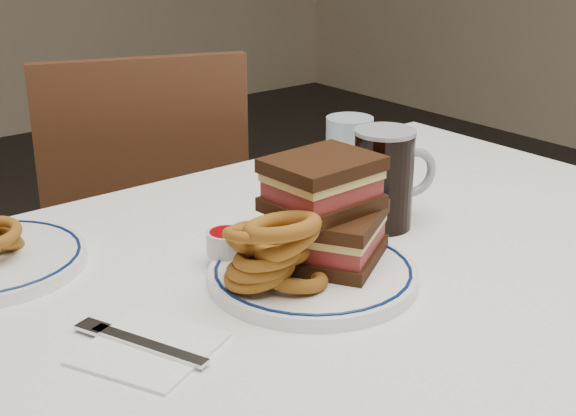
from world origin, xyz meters
TOP-DOWN VIEW (x-y plane):
  - dining_table at (0.00, 0.00)m, footprint 1.27×0.87m
  - chair_far at (0.20, 0.81)m, footprint 0.53×0.53m
  - main_plate at (-0.01, 0.00)m, footprint 0.25×0.25m
  - reuben_sandwich at (0.03, 0.01)m, footprint 0.16×0.15m
  - onion_rings_main at (-0.07, -0.01)m, footprint 0.12×0.13m
  - ketchup_ramekin at (-0.06, 0.10)m, footprint 0.05×0.05m
  - beer_mug at (0.18, 0.07)m, footprint 0.12×0.08m
  - water_glass at (0.25, 0.22)m, footprint 0.07×0.07m
  - napkin_fork at (-0.24, -0.01)m, footprint 0.16×0.17m

SIDE VIEW (x-z plane):
  - chair_far at x=0.20m, z-range 0.04..0.93m
  - dining_table at x=0.00m, z-range 0.27..1.02m
  - napkin_fork at x=-0.24m, z-range 0.75..0.76m
  - main_plate at x=-0.01m, z-range 0.75..0.77m
  - ketchup_ramekin at x=-0.06m, z-range 0.77..0.80m
  - water_glass at x=0.25m, z-range 0.75..0.86m
  - onion_rings_main at x=-0.07m, z-range 0.76..0.86m
  - beer_mug at x=0.18m, z-range 0.75..0.89m
  - reuben_sandwich at x=0.03m, z-range 0.77..0.89m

